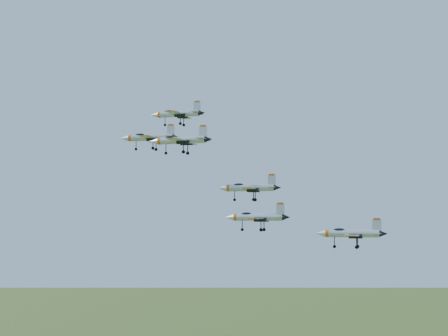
% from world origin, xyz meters
% --- Properties ---
extents(jet_lead, '(13.61, 11.32, 3.64)m').
position_xyz_m(jet_lead, '(-11.79, 15.63, 137.88)').
color(jet_lead, '#B5BCC3').
extents(jet_left_high, '(13.42, 11.29, 3.61)m').
position_xyz_m(jet_left_high, '(-13.28, 4.81, 131.06)').
color(jet_left_high, '#B5BCC3').
extents(jet_right_high, '(11.95, 9.90, 3.19)m').
position_xyz_m(jet_right_high, '(4.32, -16.43, 127.25)').
color(jet_right_high, '#B5BCC3').
extents(jet_left_low, '(13.77, 11.56, 3.69)m').
position_xyz_m(jet_left_low, '(7.67, 10.60, 119.97)').
color(jet_left_low, '#B5BCC3').
extents(jet_right_low, '(11.50, 9.50, 3.07)m').
position_xyz_m(jet_right_low, '(17.83, -14.48, 113.75)').
color(jet_right_low, '#B5BCC3').
extents(jet_trail, '(12.84, 10.65, 3.43)m').
position_xyz_m(jet_trail, '(31.57, -3.00, 110.86)').
color(jet_trail, '#B5BCC3').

